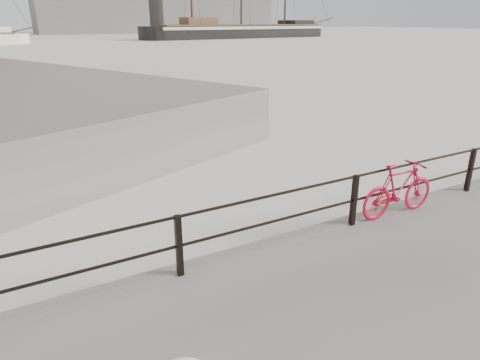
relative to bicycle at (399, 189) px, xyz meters
name	(u,v)px	position (x,y,z in m)	size (l,w,h in m)	color
ground	(457,202)	(2.42, 0.25, -0.90)	(400.00, 400.00, 0.00)	white
guardrail	(470,170)	(2.42, 0.10, -0.05)	(28.00, 0.10, 1.00)	black
bicycle	(399,189)	(0.00, 0.00, 0.00)	(1.81, 0.27, 1.09)	red
barque_black	(241,38)	(45.96, 87.18, -0.90)	(55.89, 18.29, 31.91)	black
industrial_west	(88,2)	(22.42, 140.25, 8.10)	(32.00, 18.00, 18.00)	gray
industrial_east	(238,12)	(80.42, 150.25, 6.10)	(20.00, 16.00, 14.00)	gray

